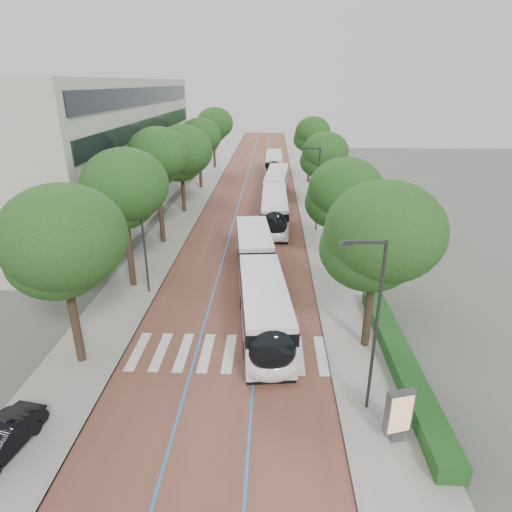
{
  "coord_description": "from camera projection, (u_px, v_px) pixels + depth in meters",
  "views": [
    {
      "loc": [
        2.41,
        -18.45,
        13.69
      ],
      "look_at": [
        1.35,
        9.2,
        2.4
      ],
      "focal_mm": 30.0,
      "sensor_mm": 36.0,
      "label": 1
    }
  ],
  "objects": [
    {
      "name": "bus_queued_2",
      "position": [
        274.0,
        165.0,
        67.03
      ],
      "size": [
        2.59,
        12.41,
        3.2
      ],
      "rotation": [
        0.0,
        0.0,
        -0.0
      ],
      "color": "silver",
      "rests_on": "ground"
    },
    {
      "name": "bus_queued_0",
      "position": [
        274.0,
        211.0,
        43.1
      ],
      "size": [
        2.59,
        12.41,
        3.2
      ],
      "rotation": [
        0.0,
        0.0,
        0.0
      ],
      "color": "silver",
      "rests_on": "ground"
    },
    {
      "name": "lane_line_left",
      "position": [
        243.0,
        188.0,
        59.38
      ],
      "size": [
        0.12,
        126.0,
        0.01
      ],
      "primitive_type": "cube",
      "color": "blue",
      "rests_on": "road"
    },
    {
      "name": "office_building",
      "position": [
        71.0,
        149.0,
        46.28
      ],
      "size": [
        18.11,
        40.0,
        14.0
      ],
      "color": "#B2B1A5",
      "rests_on": "ground"
    },
    {
      "name": "ground",
      "position": [
        224.0,
        364.0,
        22.33
      ],
      "size": [
        160.0,
        160.0,
        0.0
      ],
      "primitive_type": "plane",
      "color": "#51544C",
      "rests_on": "ground"
    },
    {
      "name": "bus_queued_1",
      "position": [
        276.0,
        184.0,
        54.33
      ],
      "size": [
        3.32,
        12.53,
        3.2
      ],
      "rotation": [
        0.0,
        0.0,
        -0.07
      ],
      "color": "silver",
      "rests_on": "ground"
    },
    {
      "name": "kerb_right",
      "position": [
        295.0,
        188.0,
        59.11
      ],
      "size": [
        0.2,
        140.0,
        0.14
      ],
      "primitive_type": "cube",
      "color": "gray",
      "rests_on": "ground"
    },
    {
      "name": "kerb_left",
      "position": [
        215.0,
        187.0,
        59.51
      ],
      "size": [
        0.2,
        140.0,
        0.14
      ],
      "primitive_type": "cube",
      "color": "gray",
      "rests_on": "ground"
    },
    {
      "name": "sidewalk_left",
      "position": [
        201.0,
        187.0,
        59.58
      ],
      "size": [
        4.0,
        140.0,
        0.12
      ],
      "primitive_type": "cube",
      "color": "#9D9A94",
      "rests_on": "ground"
    },
    {
      "name": "ad_panel",
      "position": [
        399.0,
        414.0,
        17.09
      ],
      "size": [
        1.18,
        0.6,
        2.37
      ],
      "rotation": [
        0.0,
        0.0,
        0.27
      ],
      "color": "#59595B",
      "rests_on": "sidewalk_right"
    },
    {
      "name": "road",
      "position": [
        255.0,
        188.0,
        59.33
      ],
      "size": [
        11.0,
        140.0,
        0.02
      ],
      "primitive_type": "cube",
      "color": "brown",
      "rests_on": "ground"
    },
    {
      "name": "parked_car",
      "position": [
        0.0,
        441.0,
        16.61
      ],
      "size": [
        2.04,
        4.05,
        1.27
      ],
      "primitive_type": "imported",
      "rotation": [
        0.0,
        0.0,
        -0.19
      ],
      "color": "black",
      "rests_on": "sidewalk_left"
    },
    {
      "name": "sidewalk_right",
      "position": [
        309.0,
        188.0,
        59.05
      ],
      "size": [
        4.0,
        140.0,
        0.12
      ],
      "primitive_type": "cube",
      "color": "#9D9A94",
      "rests_on": "ground"
    },
    {
      "name": "streetlight_far",
      "position": [
        316.0,
        183.0,
        40.63
      ],
      "size": [
        1.82,
        0.2,
        8.0
      ],
      "color": "#2D2E30",
      "rests_on": "sidewalk_right"
    },
    {
      "name": "lead_bus",
      "position": [
        259.0,
        281.0,
        27.92
      ],
      "size": [
        4.39,
        18.55,
        3.2
      ],
      "rotation": [
        0.0,
        0.0,
        0.1
      ],
      "color": "black",
      "rests_on": "ground"
    },
    {
      "name": "streetlight_near",
      "position": [
        373.0,
        316.0,
        17.49
      ],
      "size": [
        1.82,
        0.2,
        8.0
      ],
      "color": "#2D2E30",
      "rests_on": "sidewalk_right"
    },
    {
      "name": "lamp_post_left",
      "position": [
        143.0,
        237.0,
        28.39
      ],
      "size": [
        0.14,
        0.14,
        8.0
      ],
      "primitive_type": "cylinder",
      "color": "#2D2E30",
      "rests_on": "sidewalk_left"
    },
    {
      "name": "lane_line_right",
      "position": [
        266.0,
        188.0,
        59.27
      ],
      "size": [
        0.12,
        126.0,
        0.01
      ],
      "primitive_type": "cube",
      "color": "blue",
      "rests_on": "road"
    },
    {
      "name": "trees_right",
      "position": [
        334.0,
        178.0,
        36.5
      ],
      "size": [
        5.96,
        47.43,
        8.78
      ],
      "color": "black",
      "rests_on": "ground"
    },
    {
      "name": "zebra_crossing",
      "position": [
        229.0,
        353.0,
        23.23
      ],
      "size": [
        10.55,
        3.6,
        0.01
      ],
      "color": "silver",
      "rests_on": "ground"
    },
    {
      "name": "hedge",
      "position": [
        401.0,
        360.0,
        21.81
      ],
      "size": [
        1.2,
        14.0,
        0.8
      ],
      "primitive_type": "cube",
      "color": "#19491A",
      "rests_on": "sidewalk_right"
    },
    {
      "name": "trees_left",
      "position": [
        177.0,
        156.0,
        44.09
      ],
      "size": [
        6.38,
        60.93,
        9.72
      ],
      "color": "black",
      "rests_on": "ground"
    }
  ]
}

